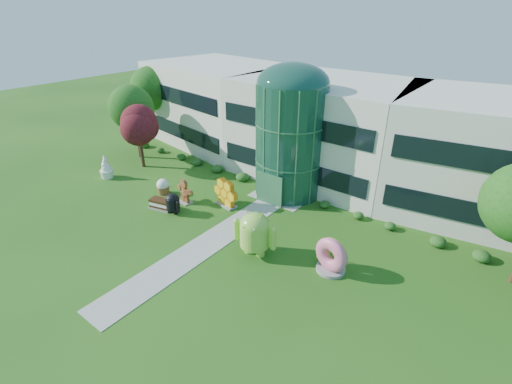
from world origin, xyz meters
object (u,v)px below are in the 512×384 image
Objects in this scene: android_black at (173,202)px; donut at (332,255)px; gingerbread at (184,191)px; android_green at (255,231)px.

donut reaches higher than android_black.
gingerbread reaches higher than android_black.
donut is at bearing 7.68° from gingerbread.
donut is at bearing 4.78° from android_green.
donut is at bearing 15.10° from android_black.
android_green is at bearing 7.61° from android_black.
gingerbread is at bearing 153.83° from android_green.
android_green reaches higher than gingerbread.
android_black is at bearing -61.88° from gingerbread.
android_green is 8.83m from android_black.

